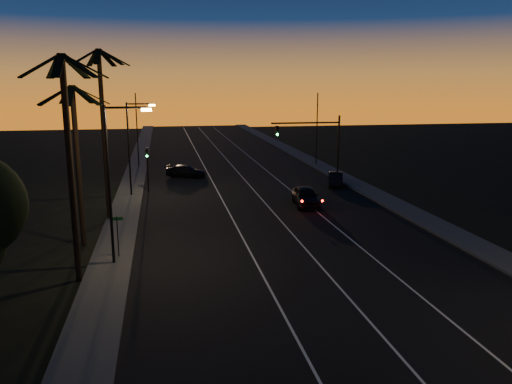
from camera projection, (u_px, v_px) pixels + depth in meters
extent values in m
cube|color=black|center=(267.00, 212.00, 39.97)|extent=(20.00, 170.00, 0.01)
cube|color=#3D3D3A|center=(123.00, 218.00, 37.92)|extent=(2.40, 170.00, 0.16)
cube|color=#3D3D3A|center=(397.00, 205.00, 41.98)|extent=(2.40, 170.00, 0.16)
cube|color=silver|center=(230.00, 214.00, 39.42)|extent=(0.12, 160.00, 0.01)
cube|color=silver|center=(273.00, 212.00, 40.06)|extent=(0.12, 160.00, 0.01)
cube|color=silver|center=(315.00, 210.00, 40.69)|extent=(0.12, 160.00, 0.01)
cylinder|color=black|center=(71.00, 173.00, 24.94)|extent=(0.32, 0.32, 11.50)
cube|color=black|center=(85.00, 66.00, 24.27)|extent=(2.18, 0.92, 1.18)
cube|color=black|center=(75.00, 67.00, 24.84)|extent=(1.25, 2.12, 1.18)
cube|color=black|center=(55.00, 66.00, 24.65)|extent=(1.34, 2.09, 1.18)
cube|color=black|center=(40.00, 66.00, 23.85)|extent=(2.18, 0.82, 1.18)
cube|color=black|center=(41.00, 65.00, 23.04)|extent=(1.90, 1.69, 1.18)
cube|color=black|center=(58.00, 65.00, 22.82)|extent=(0.45, 2.16, 1.18)
cube|color=black|center=(78.00, 65.00, 23.38)|extent=(1.95, 1.61, 1.18)
cylinder|color=black|center=(78.00, 168.00, 30.75)|extent=(0.32, 0.32, 10.00)
cube|color=black|center=(91.00, 95.00, 30.25)|extent=(2.18, 0.92, 1.18)
cube|color=black|center=(83.00, 95.00, 30.81)|extent=(1.25, 2.12, 1.18)
cube|color=black|center=(67.00, 95.00, 30.63)|extent=(1.34, 2.09, 1.18)
cube|color=black|center=(55.00, 95.00, 29.82)|extent=(2.18, 0.82, 1.18)
cube|color=black|center=(56.00, 95.00, 29.01)|extent=(1.90, 1.69, 1.18)
cube|color=black|center=(70.00, 95.00, 28.80)|extent=(0.45, 2.16, 1.18)
cube|color=black|center=(86.00, 95.00, 29.35)|extent=(1.95, 1.61, 1.18)
cylinder|color=black|center=(104.00, 137.00, 36.43)|extent=(0.32, 0.32, 12.50)
cube|color=black|center=(114.00, 57.00, 35.66)|extent=(2.18, 0.92, 1.18)
cube|color=black|center=(107.00, 58.00, 36.22)|extent=(1.25, 2.12, 1.18)
cube|color=black|center=(93.00, 58.00, 36.03)|extent=(1.34, 2.09, 1.18)
cube|color=black|center=(84.00, 57.00, 35.23)|extent=(2.18, 0.82, 1.18)
cube|color=black|center=(85.00, 56.00, 34.42)|extent=(1.90, 1.69, 1.18)
cube|color=black|center=(97.00, 56.00, 34.21)|extent=(0.45, 2.16, 1.18)
cube|color=black|center=(110.00, 57.00, 34.76)|extent=(1.95, 1.61, 1.18)
cylinder|color=black|center=(109.00, 188.00, 27.42)|extent=(0.16, 0.16, 9.00)
cylinder|color=black|center=(125.00, 108.00, 26.69)|extent=(2.20, 0.12, 0.12)
cube|color=#E8BA5C|center=(146.00, 110.00, 26.92)|extent=(0.55, 0.26, 0.16)
cylinder|color=black|center=(129.00, 150.00, 44.75)|extent=(0.16, 0.16, 8.50)
cylinder|color=black|center=(139.00, 104.00, 44.08)|extent=(2.20, 0.12, 0.12)
cube|color=#E8BA5C|center=(152.00, 105.00, 44.31)|extent=(0.55, 0.26, 0.16)
cylinder|color=black|center=(118.00, 238.00, 29.10)|extent=(0.06, 0.06, 2.60)
cube|color=#0B4719|center=(117.00, 219.00, 28.85)|extent=(0.70, 0.03, 0.20)
cylinder|color=black|center=(338.00, 150.00, 50.55)|extent=(0.20, 0.20, 7.00)
cylinder|color=black|center=(306.00, 123.00, 49.32)|extent=(7.00, 0.16, 0.16)
cube|color=black|center=(277.00, 131.00, 48.95)|extent=(0.32, 0.28, 1.00)
sphere|color=black|center=(277.00, 128.00, 48.72)|extent=(0.20, 0.20, 0.20)
sphere|color=black|center=(277.00, 131.00, 48.79)|extent=(0.20, 0.20, 0.20)
sphere|color=#14FF59|center=(277.00, 134.00, 48.86)|extent=(0.20, 0.20, 0.20)
cylinder|color=black|center=(148.00, 170.00, 47.40)|extent=(0.14, 0.14, 4.20)
cube|color=black|center=(147.00, 153.00, 47.06)|extent=(0.28, 0.25, 0.90)
sphere|color=black|center=(147.00, 150.00, 46.86)|extent=(0.18, 0.18, 0.18)
sphere|color=black|center=(147.00, 153.00, 46.92)|extent=(0.18, 0.18, 0.18)
sphere|color=#14FF59|center=(147.00, 156.00, 46.98)|extent=(0.18, 0.18, 0.18)
cylinder|color=black|center=(137.00, 130.00, 61.02)|extent=(0.14, 0.14, 9.00)
cylinder|color=black|center=(317.00, 130.00, 62.13)|extent=(0.14, 0.14, 9.00)
imported|color=black|center=(306.00, 196.00, 41.96)|extent=(2.40, 4.91, 1.61)
sphere|color=#FF0F05|center=(302.00, 201.00, 39.10)|extent=(0.18, 0.18, 0.18)
sphere|color=#FF0F05|center=(322.00, 201.00, 39.22)|extent=(0.18, 0.18, 0.18)
imported|color=black|center=(336.00, 179.00, 50.20)|extent=(2.70, 4.30, 1.34)
imported|color=black|center=(186.00, 171.00, 54.91)|extent=(4.82, 3.36, 1.29)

